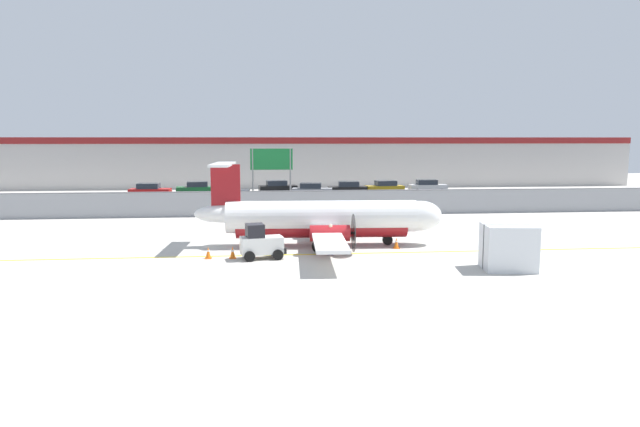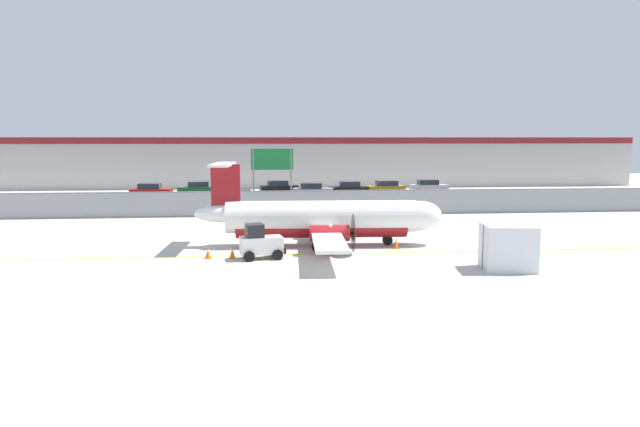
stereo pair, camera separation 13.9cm
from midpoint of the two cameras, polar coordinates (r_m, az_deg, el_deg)
The scene contains 20 objects.
ground_plane at distance 31.61m, azimuth 1.39°, elevation -4.06°, with size 140.00×140.00×0.01m.
perimeter_fence at distance 47.19m, azimuth -0.92°, elevation 1.15°, with size 98.00×0.10×2.10m.
parking_lot_strip at distance 58.70m, azimuth -1.81°, elevation 1.36°, with size 98.00×17.00×0.12m.
background_building at distance 76.89m, azimuth -2.71°, elevation 5.20°, with size 91.00×8.10×6.50m.
commuter_airplane at distance 33.81m, azimuth 0.73°, elevation -0.55°, with size 14.75×16.06×4.92m.
baggage_tug at distance 30.37m, azimuth -5.85°, elevation -2.94°, with size 2.49×1.73×1.88m.
ground_crew_worker at distance 31.19m, azimuth 1.16°, elevation -2.44°, with size 0.55×0.37×1.70m.
cargo_container at distance 29.15m, azimuth 18.42°, elevation -3.23°, with size 2.65×2.31×2.20m.
traffic_cone_near_left at distance 30.77m, azimuth -8.64°, elevation -3.87°, with size 0.36×0.36×0.64m.
traffic_cone_near_right at distance 30.94m, azimuth -11.02°, elevation -3.86°, with size 0.36×0.36×0.64m.
traffic_cone_far_left at distance 33.41m, azimuth 7.75°, elevation -2.95°, with size 0.36×0.36×0.64m.
parked_car_0 at distance 62.38m, azimuth -16.48°, elevation 2.18°, with size 4.25×2.11×1.58m.
parked_car_1 at distance 63.58m, azimuth -12.09°, elevation 2.42°, with size 4.34×2.30×1.58m.
parked_car_2 at distance 52.58m, azimuth -8.26°, elevation 1.48°, with size 4.31×2.23×1.58m.
parked_car_3 at distance 64.02m, azimuth -4.09°, elevation 2.60°, with size 4.38×2.41×1.58m.
parked_car_4 at distance 60.22m, azimuth -0.66°, elevation 2.31°, with size 4.39×2.45×1.58m.
parked_car_5 at distance 62.48m, azimuth 2.93°, elevation 2.49°, with size 4.27×2.14×1.58m.
parked_car_6 at distance 63.96m, azimuth 6.65°, elevation 2.57°, with size 4.35×2.33×1.58m.
parked_car_7 at distance 66.23m, azimuth 10.88°, elevation 2.65°, with size 4.27×2.15×1.58m.
highway_sign at distance 48.86m, azimuth -4.72°, elevation 4.90°, with size 3.60×0.14×5.50m.
Camera 2 is at (-3.65, -28.76, 6.33)m, focal length 32.00 mm.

